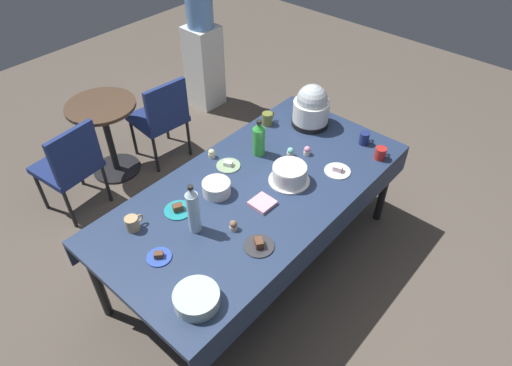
{
  "coord_description": "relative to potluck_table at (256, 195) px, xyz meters",
  "views": [
    {
      "loc": [
        -1.65,
        -1.44,
        2.75
      ],
      "look_at": [
        0.0,
        0.0,
        0.8
      ],
      "focal_mm": 31.39,
      "sensor_mm": 36.0,
      "label": 1
    }
  ],
  "objects": [
    {
      "name": "potluck_table",
      "position": [
        0.0,
        0.0,
        0.0
      ],
      "size": [
        2.2,
        1.1,
        0.75
      ],
      "color": "navy",
      "rests_on": "ground"
    },
    {
      "name": "dessert_plate_teal",
      "position": [
        -0.48,
        0.23,
        0.07
      ],
      "size": [
        0.18,
        0.18,
        0.05
      ],
      "color": "teal",
      "rests_on": "potluck_table"
    },
    {
      "name": "round_cafe_table",
      "position": [
        -0.05,
        1.72,
        -0.19
      ],
      "size": [
        0.6,
        0.6,
        0.72
      ],
      "color": "#473323",
      "rests_on": "ground"
    },
    {
      "name": "paper_napkin_stack",
      "position": [
        -0.09,
        -0.13,
        0.07
      ],
      "size": [
        0.14,
        0.14,
        0.02
      ],
      "primitive_type": "cube",
      "rotation": [
        0.0,
        0.0,
        -0.03
      ],
      "color": "pink",
      "rests_on": "potluck_table"
    },
    {
      "name": "cupcake_lemon",
      "position": [
        -0.36,
        -0.14,
        0.09
      ],
      "size": [
        0.05,
        0.05,
        0.07
      ],
      "color": "beige",
      "rests_on": "potluck_table"
    },
    {
      "name": "dessert_plate_charcoal",
      "position": [
        -0.36,
        -0.34,
        0.07
      ],
      "size": [
        0.18,
        0.18,
        0.05
      ],
      "color": "#2D2D33",
      "rests_on": "potluck_table"
    },
    {
      "name": "dessert_plate_sage",
      "position": [
        0.05,
        0.3,
        0.07
      ],
      "size": [
        0.17,
        0.17,
        0.04
      ],
      "color": "#8CA87F",
      "rests_on": "potluck_table"
    },
    {
      "name": "coffee_mug_tan",
      "position": [
        -0.75,
        0.32,
        0.11
      ],
      "size": [
        0.12,
        0.08,
        0.09
      ],
      "color": "tan",
      "rests_on": "potluck_table"
    },
    {
      "name": "coffee_mug_olive",
      "position": [
        0.63,
        0.43,
        0.11
      ],
      "size": [
        0.13,
        0.08,
        0.1
      ],
      "color": "olive",
      "rests_on": "potluck_table"
    },
    {
      "name": "soda_bottle_lime_soda",
      "position": [
        0.3,
        0.24,
        0.19
      ],
      "size": [
        0.09,
        0.09,
        0.28
      ],
      "color": "green",
      "rests_on": "potluck_table"
    },
    {
      "name": "ceramic_snack_bowl",
      "position": [
        -0.2,
        0.17,
        0.11
      ],
      "size": [
        0.19,
        0.19,
        0.09
      ],
      "primitive_type": "cylinder",
      "color": "silver",
      "rests_on": "potluck_table"
    },
    {
      "name": "ground",
      "position": [
        0.0,
        0.0,
        -0.69
      ],
      "size": [
        9.0,
        9.0,
        0.0
      ],
      "primitive_type": "plane",
      "color": "brown"
    },
    {
      "name": "dessert_plate_cobalt",
      "position": [
        -0.8,
        0.03,
        0.07
      ],
      "size": [
        0.14,
        0.14,
        0.04
      ],
      "color": "#2D4CB2",
      "rests_on": "potluck_table"
    },
    {
      "name": "cupcake_vanilla",
      "position": [
        0.52,
        -0.03,
        0.09
      ],
      "size": [
        0.05,
        0.05,
        0.07
      ],
      "color": "beige",
      "rests_on": "potluck_table"
    },
    {
      "name": "soda_bottle_water",
      "position": [
        -0.51,
        0.04,
        0.22
      ],
      "size": [
        0.08,
        0.08,
        0.35
      ],
      "color": "silver",
      "rests_on": "potluck_table"
    },
    {
      "name": "dessert_plate_white",
      "position": [
        0.5,
        -0.31,
        0.07
      ],
      "size": [
        0.18,
        0.18,
        0.05
      ],
      "color": "white",
      "rests_on": "potluck_table"
    },
    {
      "name": "maroon_chair_left",
      "position": [
        -0.54,
        1.5,
        -0.2
      ],
      "size": [
        0.49,
        0.49,
        0.85
      ],
      "color": "navy",
      "rests_on": "ground"
    },
    {
      "name": "coffee_mug_navy",
      "position": [
        0.91,
        -0.27,
        0.11
      ],
      "size": [
        0.11,
        0.07,
        0.1
      ],
      "color": "navy",
      "rests_on": "potluck_table"
    },
    {
      "name": "frosted_layer_cake",
      "position": [
        0.2,
        -0.12,
        0.12
      ],
      "size": [
        0.28,
        0.28,
        0.13
      ],
      "color": "silver",
      "rests_on": "potluck_table"
    },
    {
      "name": "water_cooler",
      "position": [
        1.36,
        1.95,
        -0.1
      ],
      "size": [
        0.32,
        0.32,
        1.24
      ],
      "color": "silver",
      "rests_on": "ground"
    },
    {
      "name": "maroon_chair_right",
      "position": [
        0.39,
        1.5,
        -0.2
      ],
      "size": [
        0.48,
        0.48,
        0.85
      ],
      "color": "navy",
      "rests_on": "ground"
    },
    {
      "name": "coffee_mug_red",
      "position": [
        0.83,
        -0.45,
        0.11
      ],
      "size": [
        0.12,
        0.08,
        0.09
      ],
      "color": "#B2231E",
      "rests_on": "potluck_table"
    },
    {
      "name": "slow_cooker",
      "position": [
        0.85,
        0.18,
        0.22
      ],
      "size": [
        0.29,
        0.29,
        0.34
      ],
      "color": "black",
      "rests_on": "potluck_table"
    },
    {
      "name": "glass_salad_bowl",
      "position": [
        -0.86,
        -0.35,
        0.1
      ],
      "size": [
        0.24,
        0.24,
        0.08
      ],
      "primitive_type": "cylinder",
      "color": "#B2C6BC",
      "rests_on": "potluck_table"
    },
    {
      "name": "cupcake_rose",
      "position": [
        0.43,
        0.05,
        0.09
      ],
      "size": [
        0.05,
        0.05,
        0.07
      ],
      "color": "beige",
      "rests_on": "potluck_table"
    },
    {
      "name": "cupcake_berry",
      "position": [
        0.05,
        0.46,
        0.09
      ],
      "size": [
        0.05,
        0.05,
        0.07
      ],
      "color": "beige",
      "rests_on": "potluck_table"
    }
  ]
}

